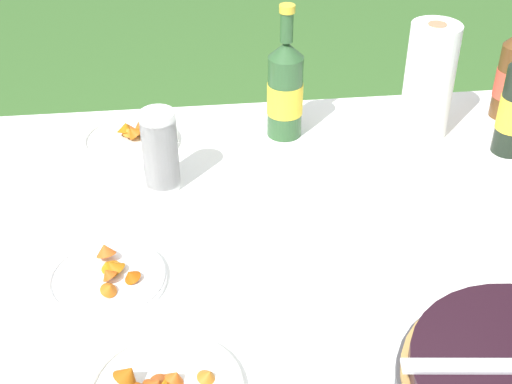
# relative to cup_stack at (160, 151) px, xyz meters

# --- Properties ---
(garden_table) EXTENTS (1.70, 1.17, 0.74)m
(garden_table) POSITION_rel_cup_stack_xyz_m (0.10, -0.24, -0.15)
(garden_table) COLOR brown
(garden_table) RESTS_ON ground_plane
(tablecloth) EXTENTS (1.71, 1.18, 0.10)m
(tablecloth) POSITION_rel_cup_stack_xyz_m (0.10, -0.24, -0.10)
(tablecloth) COLOR white
(tablecloth) RESTS_ON garden_table
(cup_stack) EXTENTS (0.07, 0.07, 0.18)m
(cup_stack) POSITION_rel_cup_stack_xyz_m (0.00, 0.00, 0.00)
(cup_stack) COLOR white
(cup_stack) RESTS_ON tablecloth
(cider_bottle_green) EXTENTS (0.08, 0.08, 0.31)m
(cider_bottle_green) POSITION_rel_cup_stack_xyz_m (0.28, 0.19, 0.03)
(cider_bottle_green) COLOR #2D562D
(cider_bottle_green) RESTS_ON tablecloth
(cider_bottle_amber) EXTENTS (0.07, 0.07, 0.30)m
(cider_bottle_amber) POSITION_rel_cup_stack_xyz_m (0.82, 0.21, 0.02)
(cider_bottle_amber) COLOR brown
(cider_bottle_amber) RESTS_ON tablecloth
(snack_plate_right) EXTENTS (0.22, 0.22, 0.05)m
(snack_plate_right) POSITION_rel_cup_stack_xyz_m (-0.07, 0.19, -0.08)
(snack_plate_right) COLOR white
(snack_plate_right) RESTS_ON tablecloth
(snack_plate_far) EXTENTS (0.21, 0.21, 0.05)m
(snack_plate_far) POSITION_rel_cup_stack_xyz_m (-0.10, -0.28, -0.08)
(snack_plate_far) COLOR white
(snack_plate_far) RESTS_ON tablecloth
(paper_towel_roll) EXTENTS (0.11, 0.11, 0.27)m
(paper_towel_roll) POSITION_rel_cup_stack_xyz_m (0.60, 0.16, 0.04)
(paper_towel_roll) COLOR white
(paper_towel_roll) RESTS_ON tablecloth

